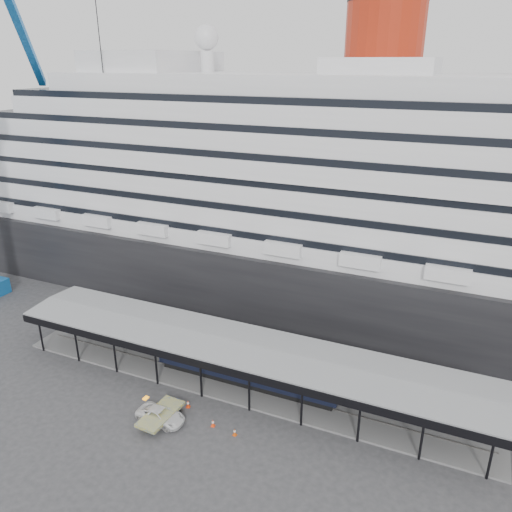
{
  "coord_description": "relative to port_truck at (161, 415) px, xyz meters",
  "views": [
    {
      "loc": [
        20.95,
        -38.36,
        34.53
      ],
      "look_at": [
        0.54,
        8.0,
        14.64
      ],
      "focal_mm": 35.0,
      "sensor_mm": 36.0,
      "label": 1
    }
  ],
  "objects": [
    {
      "name": "traffic_cone_left",
      "position": [
        1.39,
        3.05,
        -0.3
      ],
      "size": [
        0.53,
        0.53,
        0.84
      ],
      "rotation": [
        0.0,
        0.0,
        0.28
      ],
      "color": "red",
      "rests_on": "ground"
    },
    {
      "name": "pullman_carriage",
      "position": [
        5.36,
        9.35,
        1.87
      ],
      "size": [
        21.68,
        3.04,
        21.27
      ],
      "rotation": [
        0.0,
        0.0,
        0.01
      ],
      "color": "black",
      "rests_on": "ground"
    },
    {
      "name": "platform_canopy",
      "position": [
        4.68,
        9.35,
        1.64
      ],
      "size": [
        56.0,
        9.18,
        5.3
      ],
      "color": "slate",
      "rests_on": "ground"
    },
    {
      "name": "ground",
      "position": [
        4.68,
        4.35,
        -0.72
      ],
      "size": [
        200.0,
        200.0,
        0.0
      ],
      "primitive_type": "plane",
      "color": "#313134",
      "rests_on": "ground"
    },
    {
      "name": "cruise_ship",
      "position": [
        4.73,
        36.35,
        17.63
      ],
      "size": [
        130.0,
        30.0,
        43.9
      ],
      "color": "black",
      "rests_on": "ground"
    },
    {
      "name": "traffic_cone_right",
      "position": [
        5.23,
        1.49,
        -0.32
      ],
      "size": [
        0.47,
        0.47,
        0.8
      ],
      "rotation": [
        0.0,
        0.0,
        0.15
      ],
      "color": "#FA3C0D",
      "rests_on": "ground"
    },
    {
      "name": "traffic_cone_mid",
      "position": [
        7.83,
        1.2,
        -0.34
      ],
      "size": [
        0.46,
        0.46,
        0.77
      ],
      "rotation": [
        0.0,
        0.0,
        -0.17
      ],
      "color": "#D64B0B",
      "rests_on": "ground"
    },
    {
      "name": "port_truck",
      "position": [
        0.0,
        0.0,
        0.0
      ],
      "size": [
        5.32,
        2.69,
        1.44
      ],
      "primitive_type": "imported",
      "rotation": [
        0.0,
        0.0,
        1.51
      ],
      "color": "silver",
      "rests_on": "ground"
    }
  ]
}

